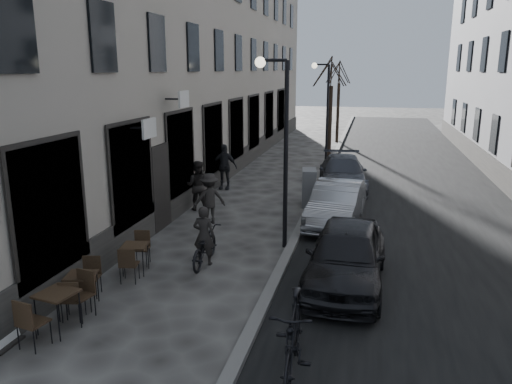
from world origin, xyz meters
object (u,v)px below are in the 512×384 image
at_px(tree_near, 332,71).
at_px(sign_board, 0,322).
at_px(pedestrian_near, 198,185).
at_px(moped, 293,339).
at_px(bicycle, 204,246).
at_px(tree_far, 339,71).
at_px(bistro_set_b, 82,287).
at_px(pedestrian_far, 224,167).
at_px(car_mid, 337,204).
at_px(streetlamp_near, 280,133).
at_px(pedestrian_mid, 209,199).
at_px(bistro_set_c, 135,256).
at_px(utility_cabinet, 309,188).
at_px(bistro_set_a, 58,308).
at_px(streetlamp_far, 324,103).
at_px(car_far, 342,173).
at_px(car_near, 346,256).

relative_size(tree_near, sign_board, 5.17).
height_order(pedestrian_near, moped, pedestrian_near).
height_order(bicycle, pedestrian_near, pedestrian_near).
height_order(tree_far, bistro_set_b, tree_far).
height_order(pedestrian_far, car_mid, pedestrian_far).
bearing_deg(tree_far, pedestrian_near, -101.03).
height_order(streetlamp_near, bistro_set_b, streetlamp_near).
relative_size(tree_far, sign_board, 5.17).
distance_m(bistro_set_b, pedestrian_mid, 6.14).
height_order(streetlamp_near, tree_near, tree_near).
xyz_separation_m(bistro_set_c, utility_cabinet, (3.28, 7.01, 0.23)).
bearing_deg(tree_near, bistro_set_a, -98.91).
xyz_separation_m(streetlamp_near, bicycle, (-1.58, -1.68, -2.70)).
bearing_deg(utility_cabinet, moped, -92.73).
xyz_separation_m(bistro_set_b, pedestrian_near, (-0.16, 7.51, 0.43)).
distance_m(tree_far, bicycle, 23.12).
bearing_deg(car_mid, streetlamp_near, -114.74).
xyz_separation_m(streetlamp_far, bistro_set_c, (-3.01, -14.59, -2.73)).
height_order(bicycle, pedestrian_mid, pedestrian_mid).
xyz_separation_m(bistro_set_b, pedestrian_mid, (0.74, 6.09, 0.37)).
height_order(pedestrian_near, car_far, pedestrian_near).
bearing_deg(moped, streetlamp_near, 99.45).
distance_m(tree_near, pedestrian_mid, 14.17).
height_order(bistro_set_c, pedestrian_mid, pedestrian_mid).
bearing_deg(car_near, tree_near, 98.17).
relative_size(pedestrian_mid, pedestrian_far, 0.87).
height_order(streetlamp_far, bicycle, streetlamp_far).
height_order(streetlamp_far, bistro_set_c, streetlamp_far).
bearing_deg(car_far, sign_board, -116.27).
distance_m(bistro_set_a, utility_cabinet, 10.47).
distance_m(tree_near, bistro_set_b, 20.20).
height_order(pedestrian_near, car_mid, pedestrian_near).
distance_m(bicycle, car_mid, 5.09).
height_order(bistro_set_c, pedestrian_far, pedestrian_far).
bearing_deg(bistro_set_c, utility_cabinet, 53.90).
xyz_separation_m(bistro_set_c, bicycle, (1.43, 0.91, 0.03)).
bearing_deg(pedestrian_mid, moped, 83.89).
relative_size(utility_cabinet, car_far, 0.29).
height_order(utility_cabinet, pedestrian_far, pedestrian_far).
xyz_separation_m(tree_near, tree_far, (0.00, 6.00, 0.00)).
bearing_deg(pedestrian_far, car_mid, -37.88).
xyz_separation_m(streetlamp_far, car_near, (1.94, -14.17, -2.45)).
bearing_deg(tree_near, pedestrian_mid, -101.01).
relative_size(utility_cabinet, bicycle, 0.76).
relative_size(utility_cabinet, car_near, 0.32).
relative_size(tree_far, pedestrian_far, 3.07).
bearing_deg(bicycle, streetlamp_far, -97.96).
relative_size(bistro_set_b, pedestrian_mid, 0.91).
relative_size(bistro_set_c, pedestrian_mid, 0.91).
bearing_deg(bistro_set_a, sign_board, -126.74).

